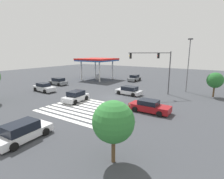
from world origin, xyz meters
name	(u,v)px	position (x,y,z in m)	size (l,w,h in m)	color
ground_plane	(112,97)	(0.00, 0.00, 0.00)	(114.33, 114.33, 0.00)	#3D3F44
crosswalk_markings	(84,109)	(0.00, -6.79, 0.00)	(9.90, 8.20, 0.01)	silver
traffic_signal_mast	(158,64)	(5.52, 5.52, 5.24)	(5.30, 5.30, 7.29)	#47474C
car_0	(149,106)	(7.62, -3.36, 0.70)	(4.91, 2.24, 1.49)	maroon
car_1	(58,81)	(-16.05, 2.77, 0.75)	(4.48, 2.37, 1.56)	gray
car_2	(44,87)	(-12.97, -3.16, 0.73)	(4.88, 2.26, 1.57)	silver
car_3	(134,78)	(-4.07, 16.67, 0.73)	(2.11, 4.47, 1.54)	gray
car_4	(76,96)	(-3.28, -4.82, 0.74)	(2.42, 4.25, 1.55)	silver
car_5	(23,132)	(1.29, -15.71, 0.74)	(2.35, 4.74, 1.55)	silver
car_6	(129,91)	(1.40, 3.18, 0.69)	(4.58, 2.31, 1.44)	silver
gas_station_canopy	(97,60)	(-13.49, 13.71, 4.97)	(8.52, 8.52, 5.53)	#23519E
pedestrian	(129,110)	(6.59, -6.72, 0.96)	(0.41, 0.41, 1.71)	brown
street_light_pole_a	(189,61)	(9.24, 10.80, 5.56)	(0.80, 0.36, 9.47)	slate
tree_corner_b	(215,80)	(13.72, 9.09, 2.76)	(2.49, 2.49, 4.01)	brown
tree_corner_c	(113,122)	(9.22, -14.12, 2.85)	(2.75, 2.75, 4.24)	brown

